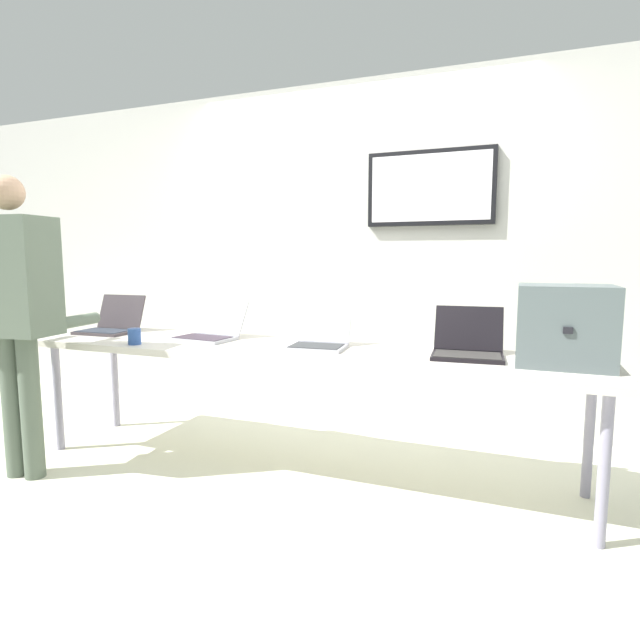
{
  "coord_description": "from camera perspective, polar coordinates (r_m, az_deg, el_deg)",
  "views": [
    {
      "loc": [
        1.19,
        -2.62,
        1.24
      ],
      "look_at": [
        0.13,
        0.09,
        0.89
      ],
      "focal_mm": 28.58,
      "sensor_mm": 36.0,
      "label": 1
    }
  ],
  "objects": [
    {
      "name": "person",
      "position": [
        3.27,
        -30.97,
        2.1
      ],
      "size": [
        0.49,
        0.63,
        1.68
      ],
      "color": "#576454",
      "rests_on": "ground"
    },
    {
      "name": "laptop_station_2",
      "position": [
        2.9,
        -0.01,
        -2.0
      ],
      "size": [
        0.34,
        0.35,
        0.24
      ],
      "color": "#B1B1BB",
      "rests_on": "workbench"
    },
    {
      "name": "workbench",
      "position": [
        2.92,
        -3.0,
        -3.96
      ],
      "size": [
        3.32,
        0.7,
        0.73
      ],
      "color": "beige",
      "rests_on": "ground"
    },
    {
      "name": "laptop_station_1",
      "position": [
        3.28,
        -12.16,
        -1.15
      ],
      "size": [
        0.39,
        0.39,
        0.23
      ],
      "color": "#AEAEB7",
      "rests_on": "workbench"
    },
    {
      "name": "laptop_station_0",
      "position": [
        3.77,
        -22.31,
        -0.42
      ],
      "size": [
        0.37,
        0.35,
        0.25
      ],
      "color": "#3B3438",
      "rests_on": "workbench"
    },
    {
      "name": "laptop_station_3",
      "position": [
        2.76,
        16.22,
        -2.74
      ],
      "size": [
        0.38,
        0.39,
        0.25
      ],
      "color": "black",
      "rests_on": "workbench"
    },
    {
      "name": "equipment_box",
      "position": [
        2.67,
        25.71,
        -0.54
      ],
      "size": [
        0.42,
        0.36,
        0.38
      ],
      "color": "#556263",
      "rests_on": "workbench"
    },
    {
      "name": "back_wall",
      "position": [
        3.92,
        4.0,
        7.53
      ],
      "size": [
        8.0,
        0.11,
        2.54
      ],
      "color": "silver",
      "rests_on": "ground"
    },
    {
      "name": "ground",
      "position": [
        3.14,
        -2.91,
        -16.76
      ],
      "size": [
        8.0,
        8.0,
        0.04
      ],
      "primitive_type": "cube",
      "color": "beige"
    },
    {
      "name": "coffee_mug",
      "position": [
        3.2,
        -20.06,
        -1.74
      ],
      "size": [
        0.08,
        0.08,
        0.1
      ],
      "color": "#2F54A0",
      "rests_on": "workbench"
    }
  ]
}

